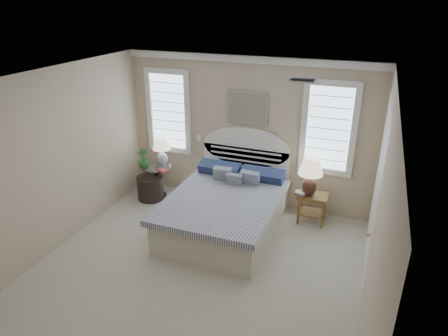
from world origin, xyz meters
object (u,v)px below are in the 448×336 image
bed (227,207)px  lamp_right (310,173)px  side_table_left (157,178)px  floor_pot (151,188)px  nightstand_right (313,202)px  lamp_left (162,148)px

bed → lamp_right: 1.49m
side_table_left → floor_pot: 0.22m
lamp_right → floor_pot: bearing=-176.6°
bed → nightstand_right: 1.47m
bed → side_table_left: 1.75m
bed → lamp_right: size_ratio=3.41×
nightstand_right → floor_pot: 3.04m
nightstand_right → lamp_left: size_ratio=0.98×
nightstand_right → lamp_left: bearing=179.4°
bed → floor_pot: size_ratio=4.57×
bed → lamp_right: bed is taller
nightstand_right → lamp_right: (-0.07, -0.06, 0.55)m
lamp_left → lamp_right: (2.81, -0.09, -0.02)m
side_table_left → nightstand_right: size_ratio=1.19×
bed → lamp_right: bearing=27.3°
side_table_left → lamp_left: size_ratio=1.16×
bed → nightstand_right: size_ratio=4.29×
bed → lamp_left: bearing=155.5°
bed → lamp_left: 1.84m
bed → floor_pot: 1.80m
floor_pot → lamp_right: size_ratio=0.75×
nightstand_right → lamp_right: lamp_right is taller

